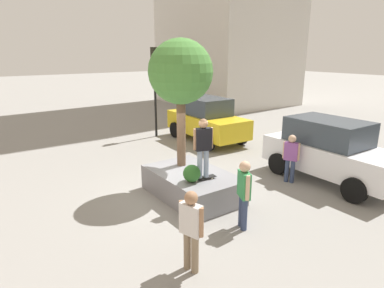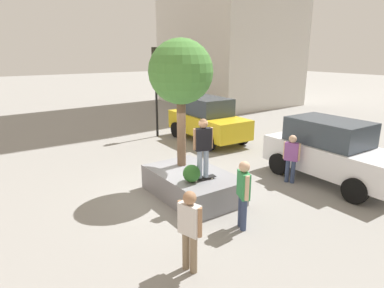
# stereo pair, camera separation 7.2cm
# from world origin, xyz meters

# --- Properties ---
(ground_plane) EXTENTS (120.00, 120.00, 0.00)m
(ground_plane) POSITION_xyz_m (0.00, 0.00, 0.00)
(ground_plane) COLOR gray
(planter_ledge) EXTENTS (3.03, 1.91, 0.78)m
(planter_ledge) POSITION_xyz_m (0.35, 0.15, 0.39)
(planter_ledge) COLOR gray
(planter_ledge) RESTS_ON ground
(plaza_tree) EXTENTS (1.97, 1.97, 3.95)m
(plaza_tree) POSITION_xyz_m (-0.42, 0.28, 3.70)
(plaza_tree) COLOR brown
(plaza_tree) RESTS_ON planter_ledge
(boxwood_shrub) EXTENTS (0.50, 0.50, 0.50)m
(boxwood_shrub) POSITION_xyz_m (0.96, -0.28, 1.03)
(boxwood_shrub) COLOR #2D6628
(boxwood_shrub) RESTS_ON planter_ledge
(skateboard) EXTENTS (0.31, 0.82, 0.07)m
(skateboard) POSITION_xyz_m (1.02, 0.06, 0.83)
(skateboard) COLOR black
(skateboard) RESTS_ON planter_ledge
(skateboarder) EXTENTS (0.31, 0.56, 1.71)m
(skateboarder) POSITION_xyz_m (1.02, 0.06, 1.84)
(skateboarder) COLOR #8C9EB7
(skateboarder) RESTS_ON skateboard
(sedan_parked) EXTENTS (4.68, 2.32, 2.14)m
(sedan_parked) POSITION_xyz_m (-4.72, 4.60, 1.09)
(sedan_parked) COLOR gold
(sedan_parked) RESTS_ON ground
(police_car) EXTENTS (4.60, 2.22, 2.12)m
(police_car) POSITION_xyz_m (1.98, 4.79, 1.08)
(police_car) COLOR white
(police_car) RESTS_ON ground
(traffic_light_median) EXTENTS (0.36, 0.31, 4.53)m
(traffic_light_median) POSITION_xyz_m (-6.87, 2.96, 3.09)
(traffic_light_median) COLOR black
(traffic_light_median) RESTS_ON ground
(pedestrian_crossing) EXTENTS (0.57, 0.32, 1.75)m
(pedestrian_crossing) POSITION_xyz_m (3.30, -1.96, 1.01)
(pedestrian_crossing) COLOR #847056
(pedestrian_crossing) RESTS_ON ground
(passerby_with_bag) EXTENTS (0.52, 0.36, 1.67)m
(passerby_with_bag) POSITION_xyz_m (1.34, 3.53, 0.96)
(passerby_with_bag) COLOR navy
(passerby_with_bag) RESTS_ON ground
(bystander_watching) EXTENTS (0.56, 0.39, 1.79)m
(bystander_watching) POSITION_xyz_m (2.66, 0.09, 1.03)
(bystander_watching) COLOR navy
(bystander_watching) RESTS_ON ground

